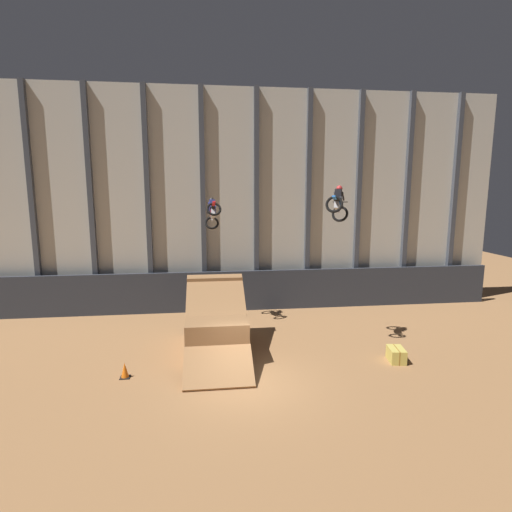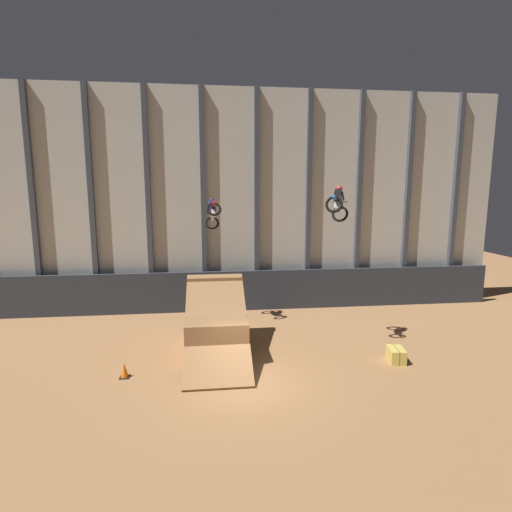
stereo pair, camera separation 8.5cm
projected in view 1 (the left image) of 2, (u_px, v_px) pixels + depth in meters
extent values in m
plane|color=#996B42|center=(247.00, 383.00, 14.49)|extent=(60.00, 60.00, 0.00)
cube|color=beige|center=(230.00, 201.00, 22.89)|extent=(32.00, 0.12, 12.57)
cube|color=#3D424C|center=(32.00, 202.00, 21.42)|extent=(0.28, 0.28, 12.57)
cube|color=#3D424C|center=(91.00, 202.00, 21.78)|extent=(0.28, 0.28, 12.57)
cube|color=#3D424C|center=(148.00, 202.00, 22.15)|extent=(0.28, 0.28, 12.57)
cube|color=#3D424C|center=(203.00, 201.00, 22.51)|extent=(0.28, 0.28, 12.57)
cube|color=#3D424C|center=(256.00, 201.00, 22.88)|extent=(0.28, 0.28, 12.57)
cube|color=#3D424C|center=(308.00, 201.00, 23.25)|extent=(0.28, 0.28, 12.57)
cube|color=#3D424C|center=(358.00, 201.00, 23.61)|extent=(0.28, 0.28, 12.57)
cube|color=#3D424C|center=(407.00, 201.00, 23.98)|extent=(0.28, 0.28, 12.57)
cube|color=#3D424C|center=(454.00, 201.00, 24.34)|extent=(0.28, 0.28, 12.57)
cube|color=#2D333D|center=(231.00, 291.00, 23.02)|extent=(31.36, 0.20, 2.32)
cube|color=olive|center=(216.00, 331.00, 17.35)|extent=(2.52, 3.88, 1.73)
cube|color=olive|center=(215.00, 307.00, 18.91)|extent=(2.57, 0.50, 2.89)
cube|color=#996B42|center=(217.00, 324.00, 16.44)|extent=(2.57, 5.64, 3.07)
torus|color=black|center=(212.00, 223.00, 20.57)|extent=(0.77, 0.55, 0.67)
torus|color=black|center=(214.00, 209.00, 19.31)|extent=(0.77, 0.55, 0.67)
cube|color=#B7B7BC|center=(213.00, 214.00, 19.94)|extent=(0.23, 0.60, 0.52)
cube|color=red|center=(212.00, 212.00, 20.17)|extent=(0.24, 0.51, 0.44)
cube|color=black|center=(213.00, 208.00, 19.82)|extent=(0.20, 0.55, 0.40)
cube|color=red|center=(214.00, 204.00, 19.32)|extent=(0.17, 0.35, 0.25)
cylinder|color=#B7B7BC|center=(212.00, 217.00, 20.50)|extent=(0.10, 0.48, 0.36)
cylinder|color=black|center=(212.00, 213.00, 20.55)|extent=(0.55, 0.43, 0.04)
cube|color=navy|center=(212.00, 205.00, 20.10)|extent=(0.30, 0.32, 0.53)
sphere|color=black|center=(212.00, 200.00, 20.32)|extent=(0.29, 0.38, 0.36)
cylinder|color=navy|center=(210.00, 210.00, 20.03)|extent=(0.13, 0.27, 0.43)
cylinder|color=navy|center=(215.00, 210.00, 20.08)|extent=(0.13, 0.27, 0.43)
cylinder|color=navy|center=(209.00, 207.00, 20.30)|extent=(0.11, 0.38, 0.46)
cylinder|color=navy|center=(215.00, 207.00, 20.36)|extent=(0.11, 0.38, 0.46)
torus|color=black|center=(340.00, 214.00, 17.67)|extent=(0.81, 0.66, 0.73)
torus|color=black|center=(334.00, 204.00, 16.39)|extent=(0.81, 0.66, 0.73)
cube|color=#B7B7BC|center=(337.00, 206.00, 17.00)|extent=(0.44, 0.60, 0.44)
cube|color=blue|center=(338.00, 203.00, 17.18)|extent=(0.42, 0.53, 0.37)
cube|color=black|center=(337.00, 200.00, 16.82)|extent=(0.42, 0.57, 0.30)
cube|color=blue|center=(334.00, 197.00, 16.33)|extent=(0.30, 0.38, 0.18)
cylinder|color=#B7B7BC|center=(340.00, 208.00, 17.54)|extent=(0.25, 0.38, 0.45)
cylinder|color=black|center=(340.00, 202.00, 17.54)|extent=(0.66, 0.15, 0.04)
cube|color=black|center=(338.00, 195.00, 17.05)|extent=(0.34, 0.31, 0.50)
sphere|color=red|center=(339.00, 188.00, 17.19)|extent=(0.39, 0.42, 0.33)
cylinder|color=black|center=(335.00, 201.00, 17.11)|extent=(0.26, 0.34, 0.41)
cylinder|color=black|center=(341.00, 201.00, 17.02)|extent=(0.26, 0.34, 0.41)
cylinder|color=black|center=(336.00, 196.00, 17.33)|extent=(0.29, 0.43, 0.39)
cylinder|color=black|center=(343.00, 196.00, 17.21)|extent=(0.29, 0.43, 0.39)
cube|color=black|center=(125.00, 377.00, 14.88)|extent=(0.36, 0.36, 0.03)
cone|color=orange|center=(125.00, 370.00, 14.83)|extent=(0.28, 0.28, 0.55)
cube|color=#CCB751|center=(396.00, 355.00, 16.27)|extent=(0.73, 0.98, 0.56)
cube|color=#996623|center=(396.00, 355.00, 16.27)|extent=(0.18, 0.91, 0.57)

